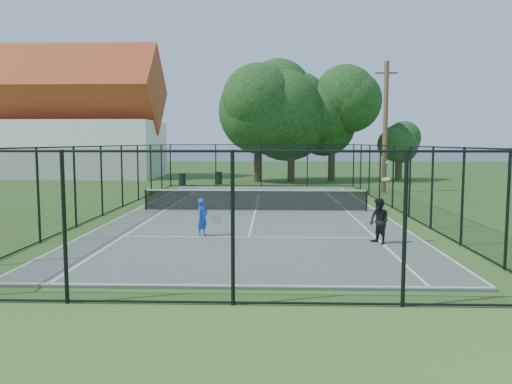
{
  "coord_description": "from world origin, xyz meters",
  "views": [
    {
      "loc": [
        0.74,
        -22.36,
        3.14
      ],
      "look_at": [
        0.12,
        -3.0,
        1.2
      ],
      "focal_mm": 35.0,
      "sensor_mm": 36.0,
      "label": 1
    }
  ],
  "objects_px": {
    "tennis_net": "(255,199)",
    "trash_bin_left": "(182,179)",
    "player_blue": "(203,217)",
    "player_black": "(379,221)",
    "trash_bin_right": "(219,178)",
    "utility_pole": "(385,126)"
  },
  "relations": [
    {
      "from": "utility_pole",
      "to": "player_blue",
      "type": "height_order",
      "value": "utility_pole"
    },
    {
      "from": "trash_bin_left",
      "to": "player_black",
      "type": "distance_m",
      "value": 23.3
    },
    {
      "from": "utility_pole",
      "to": "player_blue",
      "type": "relative_size",
      "value": 6.54
    },
    {
      "from": "trash_bin_left",
      "to": "trash_bin_right",
      "type": "height_order",
      "value": "trash_bin_right"
    },
    {
      "from": "trash_bin_left",
      "to": "player_black",
      "type": "relative_size",
      "value": 0.35
    },
    {
      "from": "tennis_net",
      "to": "player_blue",
      "type": "xyz_separation_m",
      "value": [
        -1.52,
        -6.24,
        0.1
      ]
    },
    {
      "from": "tennis_net",
      "to": "player_blue",
      "type": "bearing_deg",
      "value": -103.71
    },
    {
      "from": "utility_pole",
      "to": "player_black",
      "type": "relative_size",
      "value": 3.26
    },
    {
      "from": "trash_bin_right",
      "to": "utility_pole",
      "type": "relative_size",
      "value": 0.12
    },
    {
      "from": "trash_bin_left",
      "to": "trash_bin_right",
      "type": "xyz_separation_m",
      "value": [
        2.59,
        0.83,
        0.03
      ]
    },
    {
      "from": "tennis_net",
      "to": "trash_bin_right",
      "type": "bearing_deg",
      "value": 102.46
    },
    {
      "from": "tennis_net",
      "to": "trash_bin_left",
      "type": "bearing_deg",
      "value": 112.86
    },
    {
      "from": "tennis_net",
      "to": "trash_bin_right",
      "type": "relative_size",
      "value": 10.63
    },
    {
      "from": "trash_bin_left",
      "to": "player_black",
      "type": "xyz_separation_m",
      "value": [
        9.82,
        -21.13,
        0.32
      ]
    },
    {
      "from": "trash_bin_right",
      "to": "player_black",
      "type": "distance_m",
      "value": 23.12
    },
    {
      "from": "trash_bin_left",
      "to": "tennis_net",
      "type": "bearing_deg",
      "value": -67.14
    },
    {
      "from": "trash_bin_right",
      "to": "player_black",
      "type": "bearing_deg",
      "value": -71.76
    },
    {
      "from": "tennis_net",
      "to": "player_black",
      "type": "height_order",
      "value": "player_black"
    },
    {
      "from": "tennis_net",
      "to": "utility_pole",
      "type": "bearing_deg",
      "value": 49.23
    },
    {
      "from": "trash_bin_right",
      "to": "tennis_net",
      "type": "bearing_deg",
      "value": -77.54
    },
    {
      "from": "player_blue",
      "to": "player_black",
      "type": "xyz_separation_m",
      "value": [
        5.52,
        -1.08,
        0.08
      ]
    },
    {
      "from": "trash_bin_left",
      "to": "player_blue",
      "type": "relative_size",
      "value": 0.71
    }
  ]
}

